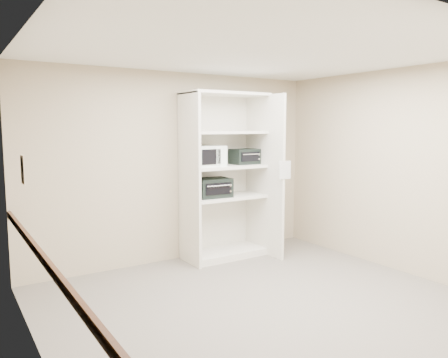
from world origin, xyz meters
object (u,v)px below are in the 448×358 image
shelving_unit (227,181)px  microwave (206,156)px  toaster_oven_upper (244,156)px  toaster_oven_lower (212,188)px

shelving_unit → microwave: (-0.36, 0.01, 0.39)m
toaster_oven_upper → toaster_oven_lower: size_ratio=0.81×
microwave → toaster_oven_lower: bearing=-9.4°
shelving_unit → microwave: 0.53m
shelving_unit → toaster_oven_lower: 0.27m
microwave → shelving_unit: bearing=-3.1°
microwave → toaster_oven_lower: (0.10, -0.01, -0.46)m
shelving_unit → microwave: size_ratio=4.95×
microwave → toaster_oven_upper: 0.69m
toaster_oven_lower → microwave: bearing=176.4°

